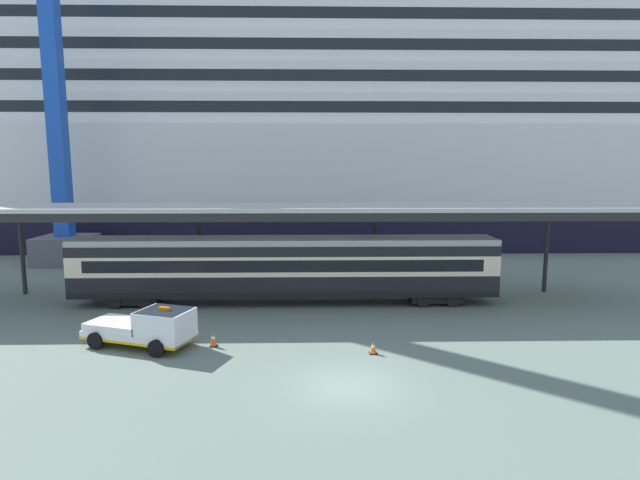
% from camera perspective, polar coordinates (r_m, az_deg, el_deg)
% --- Properties ---
extents(ground_plane, '(400.00, 400.00, 0.00)m').
position_cam_1_polar(ground_plane, '(20.99, 3.03, -15.72)').
color(ground_plane, slate).
extents(cruise_ship, '(152.56, 27.49, 43.48)m').
position_cam_1_polar(cruise_ship, '(63.58, 7.05, 13.66)').
color(cruise_ship, black).
rests_on(cruise_ship, ground).
extents(platform_canopy, '(46.54, 5.06, 6.06)m').
position_cam_1_polar(platform_canopy, '(31.84, -3.87, 3.39)').
color(platform_canopy, '#B8B8B8').
rests_on(platform_canopy, ground).
extents(train_carriage, '(25.75, 2.81, 4.11)m').
position_cam_1_polar(train_carriage, '(31.95, -3.84, -2.94)').
color(train_carriage, black).
rests_on(train_carriage, ground).
extents(service_truck, '(5.57, 3.61, 2.02)m').
position_cam_1_polar(service_truck, '(25.94, -18.43, -9.05)').
color(service_truck, white).
rests_on(service_truck, ground).
extents(traffic_cone_near, '(0.36, 0.36, 0.60)m').
position_cam_1_polar(traffic_cone_near, '(24.14, 5.88, -11.71)').
color(traffic_cone_near, black).
rests_on(traffic_cone_near, ground).
extents(traffic_cone_mid, '(0.36, 0.36, 0.72)m').
position_cam_1_polar(traffic_cone_mid, '(25.40, -11.69, -10.66)').
color(traffic_cone_mid, black).
rests_on(traffic_cone_mid, ground).
extents(dockside_crane, '(14.13, 4.40, 63.62)m').
position_cam_1_polar(dockside_crane, '(50.68, -27.03, 20.90)').
color(dockside_crane, '#595960').
rests_on(dockside_crane, ground).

